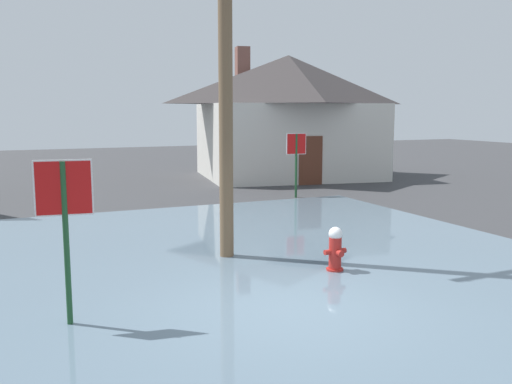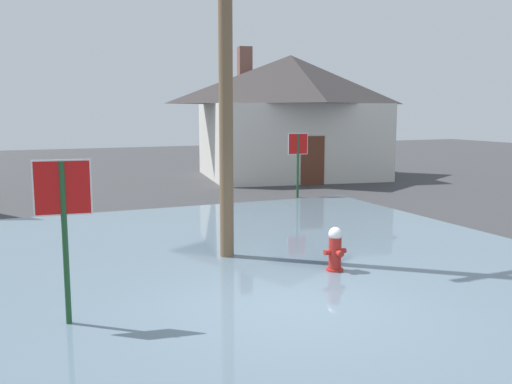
{
  "view_description": "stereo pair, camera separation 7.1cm",
  "coord_description": "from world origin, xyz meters",
  "px_view_note": "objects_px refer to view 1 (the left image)",
  "views": [
    {
      "loc": [
        -3.81,
        -7.25,
        3.02
      ],
      "look_at": [
        0.57,
        2.61,
        1.46
      ],
      "focal_mm": 39.48,
      "sensor_mm": 36.0,
      "label": 1
    },
    {
      "loc": [
        -3.74,
        -7.28,
        3.02
      ],
      "look_at": [
        0.57,
        2.61,
        1.46
      ],
      "focal_mm": 39.48,
      "sensor_mm": 36.0,
      "label": 2
    }
  ],
  "objects_px": {
    "utility_pole": "(225,62)",
    "stop_sign_far": "(296,152)",
    "stop_sign_near": "(65,209)",
    "fire_hydrant": "(335,251)",
    "house": "(288,114)"
  },
  "relations": [
    {
      "from": "house",
      "to": "stop_sign_near",
      "type": "bearing_deg",
      "value": -126.35
    },
    {
      "from": "stop_sign_near",
      "to": "house",
      "type": "height_order",
      "value": "house"
    },
    {
      "from": "stop_sign_near",
      "to": "fire_hydrant",
      "type": "relative_size",
      "value": 2.65
    },
    {
      "from": "stop_sign_far",
      "to": "stop_sign_near",
      "type": "bearing_deg",
      "value": -132.33
    },
    {
      "from": "utility_pole",
      "to": "stop_sign_far",
      "type": "relative_size",
      "value": 3.37
    },
    {
      "from": "utility_pole",
      "to": "stop_sign_far",
      "type": "xyz_separation_m",
      "value": [
        5.19,
        6.78,
        -2.36
      ]
    },
    {
      "from": "stop_sign_far",
      "to": "house",
      "type": "height_order",
      "value": "house"
    },
    {
      "from": "house",
      "to": "stop_sign_far",
      "type": "bearing_deg",
      "value": -114.44
    },
    {
      "from": "fire_hydrant",
      "to": "house",
      "type": "distance_m",
      "value": 15.93
    },
    {
      "from": "stop_sign_near",
      "to": "stop_sign_far",
      "type": "height_order",
      "value": "stop_sign_near"
    },
    {
      "from": "fire_hydrant",
      "to": "house",
      "type": "relative_size",
      "value": 0.1
    },
    {
      "from": "utility_pole",
      "to": "stop_sign_near",
      "type": "bearing_deg",
      "value": -142.22
    },
    {
      "from": "fire_hydrant",
      "to": "stop_sign_far",
      "type": "relative_size",
      "value": 0.4
    },
    {
      "from": "fire_hydrant",
      "to": "utility_pole",
      "type": "relative_size",
      "value": 0.12
    },
    {
      "from": "stop_sign_far",
      "to": "house",
      "type": "relative_size",
      "value": 0.25
    }
  ]
}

